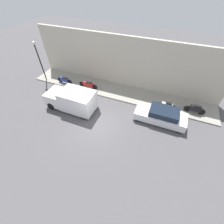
{
  "coord_description": "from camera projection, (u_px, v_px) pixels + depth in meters",
  "views": [
    {
      "loc": [
        -7.36,
        -4.32,
        9.75
      ],
      "look_at": [
        1.25,
        -0.86,
        0.6
      ],
      "focal_mm": 24.0,
      "sensor_mm": 36.0,
      "label": 1
    }
  ],
  "objects": [
    {
      "name": "motorcycle_red",
      "position": [
        88.0,
        84.0,
        16.1
      ],
      "size": [
        0.3,
        2.15,
        0.82
      ],
      "color": "#B21E1E",
      "rests_on": "sidewalk"
    },
    {
      "name": "streetlamp",
      "position": [
        38.0,
        56.0,
        15.72
      ],
      "size": [
        0.33,
        0.33,
        4.28
      ],
      "color": "black",
      "rests_on": "sidewalk"
    },
    {
      "name": "delivery_van",
      "position": [
        71.0,
        100.0,
        13.59
      ],
      "size": [
        1.99,
        4.59,
        1.98
      ],
      "color": "white",
      "rests_on": "ground_plane"
    },
    {
      "name": "ground_plane",
      "position": [
        97.0,
        124.0,
        12.85
      ],
      "size": [
        60.0,
        60.0,
        0.0
      ],
      "primitive_type": "plane",
      "color": "#514F51"
    },
    {
      "name": "motorcycle_black",
      "position": [
        195.0,
        109.0,
        13.36
      ],
      "size": [
        0.3,
        1.81,
        0.87
      ],
      "color": "black",
      "rests_on": "sidewalk"
    },
    {
      "name": "motorcycle_blue",
      "position": [
        65.0,
        80.0,
        16.76
      ],
      "size": [
        0.3,
        1.8,
        0.8
      ],
      "color": "navy",
      "rests_on": "sidewalk"
    },
    {
      "name": "building_facade",
      "position": [
        123.0,
        63.0,
        15.27
      ],
      "size": [
        0.3,
        19.6,
        5.25
      ],
      "color": "beige",
      "rests_on": "ground_plane"
    },
    {
      "name": "scooter_silver",
      "position": [
        167.0,
        105.0,
        13.8
      ],
      "size": [
        0.3,
        1.8,
        0.73
      ],
      "color": "#B7B7BF",
      "rests_on": "sidewalk"
    },
    {
      "name": "sidewalk",
      "position": [
        117.0,
        91.0,
        16.08
      ],
      "size": [
        2.73,
        19.6,
        0.11
      ],
      "color": "gray",
      "rests_on": "ground_plane"
    },
    {
      "name": "parked_car",
      "position": [
        161.0,
        115.0,
        12.67
      ],
      "size": [
        1.69,
        4.25,
        1.34
      ],
      "color": "silver",
      "rests_on": "ground_plane"
    }
  ]
}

